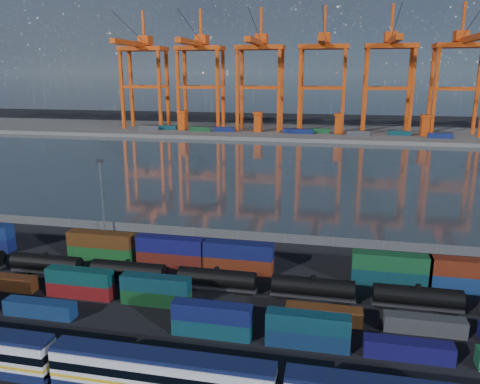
# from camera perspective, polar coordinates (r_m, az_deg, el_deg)

# --- Properties ---
(ground) EXTENTS (700.00, 700.00, 0.00)m
(ground) POSITION_cam_1_polar(r_m,az_deg,el_deg) (75.80, -4.77, -12.93)
(ground) COLOR black
(ground) RESTS_ON ground
(harbor_water) EXTENTS (700.00, 700.00, 0.00)m
(harbor_water) POSITION_cam_1_polar(r_m,az_deg,el_deg) (174.09, 5.07, 2.79)
(harbor_water) COLOR #2E3B43
(harbor_water) RESTS_ON ground
(far_quay) EXTENTS (700.00, 70.00, 2.00)m
(far_quay) POSITION_cam_1_polar(r_m,az_deg,el_deg) (277.22, 7.70, 7.23)
(far_quay) COLOR #514F4C
(far_quay) RESTS_ON ground
(distant_mountains) EXTENTS (2470.00, 1100.00, 520.00)m
(distant_mountains) POSITION_cam_1_polar(r_m,az_deg,el_deg) (1675.34, 14.12, 20.28)
(distant_mountains) COLOR #1E2630
(distant_mountains) RESTS_ON ground
(passenger_train) EXTENTS (77.11, 3.10, 5.32)m
(passenger_train) POSITION_cam_1_polar(r_m,az_deg,el_deg) (55.31, -9.57, -21.21)
(passenger_train) COLOR silver
(passenger_train) RESTS_ON ground
(container_row_south) EXTENTS (139.63, 2.21, 4.71)m
(container_row_south) POSITION_cam_1_polar(r_m,az_deg,el_deg) (72.74, -18.95, -13.21)
(container_row_south) COLOR #3E4143
(container_row_south) RESTS_ON ground
(container_row_mid) EXTENTS (140.06, 2.20, 4.70)m
(container_row_mid) POSITION_cam_1_polar(r_m,az_deg,el_deg) (71.79, -2.95, -13.13)
(container_row_mid) COLOR #3C3F40
(container_row_mid) RESTS_ON ground
(container_row_north) EXTENTS (141.88, 2.59, 5.53)m
(container_row_north) POSITION_cam_1_polar(r_m,az_deg,el_deg) (83.56, 2.37, -8.24)
(container_row_north) COLOR #0F1E4F
(container_row_north) RESTS_ON ground
(tanker_string) EXTENTS (106.27, 2.85, 4.08)m
(tanker_string) POSITION_cam_1_polar(r_m,az_deg,el_deg) (77.55, -2.83, -10.55)
(tanker_string) COLOR black
(tanker_string) RESTS_ON ground
(waterfront_fence) EXTENTS (160.12, 0.12, 2.20)m
(waterfront_fence) POSITION_cam_1_polar(r_m,az_deg,el_deg) (100.35, -0.23, -5.26)
(waterfront_fence) COLOR #595B5E
(waterfront_fence) RESTS_ON ground
(yard_light_mast) EXTENTS (1.60, 0.40, 16.60)m
(yard_light_mast) POSITION_cam_1_polar(r_m,az_deg,el_deg) (106.31, -16.49, -0.07)
(yard_light_mast) COLOR slate
(yard_light_mast) RESTS_ON ground
(gantry_cranes) EXTENTS (201.85, 51.56, 69.81)m
(gantry_cranes) POSITION_cam_1_polar(r_m,az_deg,el_deg) (269.11, 6.24, 15.98)
(gantry_cranes) COLOR #CD430E
(gantry_cranes) RESTS_ON ground
(quay_containers) EXTENTS (172.58, 10.99, 2.60)m
(quay_containers) POSITION_cam_1_polar(r_m,az_deg,el_deg) (263.60, 5.08, 7.44)
(quay_containers) COLOR navy
(quay_containers) RESTS_ON far_quay
(straddle_carriers) EXTENTS (140.00, 7.00, 11.10)m
(straddle_carriers) POSITION_cam_1_polar(r_m,az_deg,el_deg) (266.74, 7.05, 8.45)
(straddle_carriers) COLOR #CD430E
(straddle_carriers) RESTS_ON far_quay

